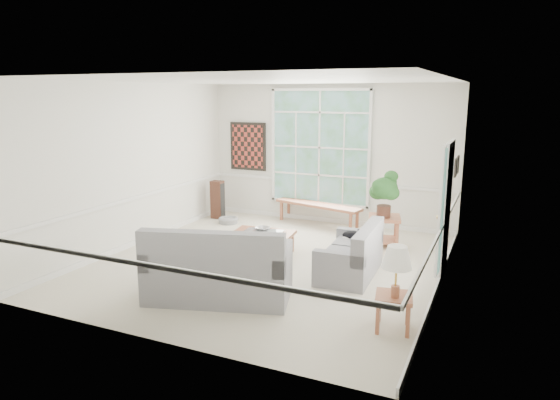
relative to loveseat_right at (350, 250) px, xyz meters
The scene contains 24 objects.
floor 1.44m from the loveseat_right, behind, with size 5.50×6.00×0.01m, color beige.
ceiling 2.94m from the loveseat_right, behind, with size 5.50×6.00×0.02m, color white.
wall_back 3.47m from the loveseat_right, 114.84° to the left, with size 5.50×0.02×3.00m, color silver.
wall_front 3.49m from the loveseat_right, 114.66° to the right, with size 5.50×0.02×3.00m, color silver.
wall_left 4.28m from the loveseat_right, behind, with size 0.02×6.00×3.00m, color silver.
wall_right 1.75m from the loveseat_right, ahead, with size 0.02×6.00×3.00m, color silver.
window_back 3.57m from the loveseat_right, 118.24° to the left, with size 2.30×0.08×2.40m, color white.
entry_door 1.59m from the loveseat_right, 23.88° to the left, with size 0.08×0.90×2.10m, color white.
door_sidelight 1.52m from the loveseat_right, ahead, with size 0.08×0.26×1.90m, color white.
wall_art 4.60m from the loveseat_right, 138.61° to the left, with size 0.90×0.06×1.10m, color #582019.
wall_frame_near 2.47m from the loveseat_right, 52.63° to the left, with size 0.04×0.26×0.32m, color black.
wall_frame_far 2.77m from the loveseat_right, 58.17° to the left, with size 0.04×0.26×0.32m, color black.
loveseat_right is the anchor object (origin of this frame).
loveseat_front 2.13m from the loveseat_right, 131.30° to the right, with size 1.95×1.01×1.05m, color gray.
coffee_table 1.77m from the loveseat_right, 166.05° to the left, with size 1.06×0.58×0.40m, color #9E583C.
pewter_bowl 1.81m from the loveseat_right, 164.96° to the left, with size 0.30×0.30×0.07m, color #949399.
window_bench 3.03m from the loveseat_right, 119.42° to the left, with size 2.01×0.39×0.47m, color #9E583C.
end_table 1.72m from the loveseat_right, 84.78° to the left, with size 0.57×0.57×0.57m, color #9E583C.
houseplant 1.74m from the loveseat_right, 84.68° to the left, with size 0.51×0.51×0.88m, color #235522, non-canonical shape.
side_table 1.91m from the loveseat_right, 57.69° to the right, with size 0.43×0.43×0.44m, color #9E583C.
table_lamp 1.99m from the loveseat_right, 58.06° to the right, with size 0.37×0.37×0.63m, color white, non-canonical shape.
pet_bed 3.90m from the loveseat_right, 149.31° to the left, with size 0.43×0.43×0.13m, color gray.
floor_speaker 4.42m from the loveseat_right, 148.92° to the left, with size 0.27×0.21×0.86m, color #3E2117.
cat 0.54m from the loveseat_right, 101.79° to the left, with size 0.35×0.25×0.16m, color black.
Camera 1 is at (3.44, -7.24, 2.79)m, focal length 32.00 mm.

